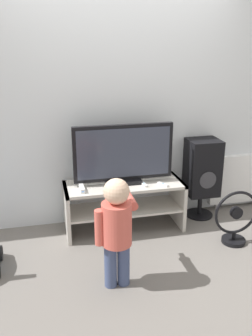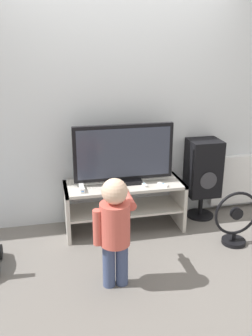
% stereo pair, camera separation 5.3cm
% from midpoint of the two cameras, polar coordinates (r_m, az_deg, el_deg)
% --- Properties ---
extents(ground_plane, '(16.00, 16.00, 0.00)m').
position_cam_midpoint_polar(ground_plane, '(3.88, 0.85, -10.75)').
color(ground_plane, slate).
extents(wall_back, '(10.00, 0.06, 2.60)m').
position_cam_midpoint_polar(wall_back, '(3.94, -0.88, 9.94)').
color(wall_back, silver).
rests_on(wall_back, ground_plane).
extents(tv_stand, '(1.23, 0.46, 0.52)m').
position_cam_midpoint_polar(tv_stand, '(3.92, 0.10, -4.72)').
color(tv_stand, beige).
rests_on(tv_stand, ground_plane).
extents(television, '(1.02, 0.20, 0.61)m').
position_cam_midpoint_polar(television, '(3.77, 0.04, 2.01)').
color(television, black).
rests_on(television, tv_stand).
extents(game_console, '(0.04, 0.18, 0.04)m').
position_cam_midpoint_polar(game_console, '(3.70, -6.35, -3.07)').
color(game_console, white).
rests_on(game_console, tv_stand).
extents(remote_primary, '(0.09, 0.13, 0.03)m').
position_cam_midpoint_polar(remote_primary, '(3.81, 6.07, -2.55)').
color(remote_primary, white).
rests_on(remote_primary, tv_stand).
extents(remote_secondary, '(0.05, 0.13, 0.03)m').
position_cam_midpoint_polar(remote_secondary, '(3.81, 3.16, -2.50)').
color(remote_secondary, white).
rests_on(remote_secondary, tv_stand).
extents(child, '(0.36, 0.52, 0.94)m').
position_cam_midpoint_polar(child, '(2.97, -1.16, -8.55)').
color(child, '#3F4C72').
rests_on(child, ground_plane).
extents(speaker_tower, '(0.34, 0.32, 0.90)m').
position_cam_midpoint_polar(speaker_tower, '(4.21, 12.02, -0.21)').
color(speaker_tower, black).
rests_on(speaker_tower, ground_plane).
extents(floor_fan, '(0.45, 0.23, 0.56)m').
position_cam_midpoint_polar(floor_fan, '(3.85, 16.76, -7.71)').
color(floor_fan, black).
rests_on(floor_fan, ground_plane).
extents(radiator, '(0.72, 0.08, 0.65)m').
position_cam_midpoint_polar(radiator, '(4.63, 17.22, -1.67)').
color(radiator, white).
rests_on(radiator, ground_plane).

